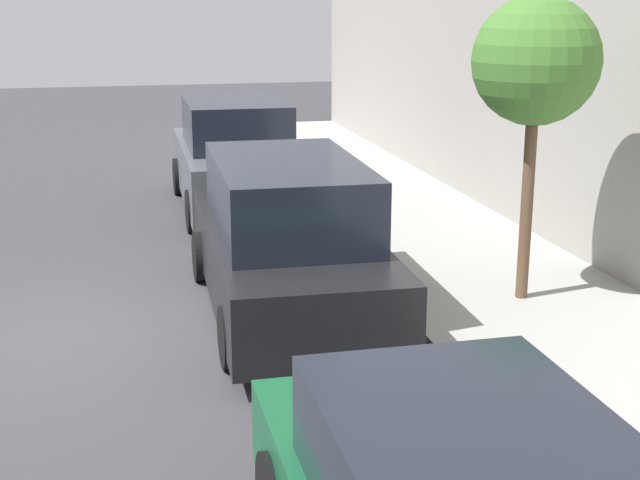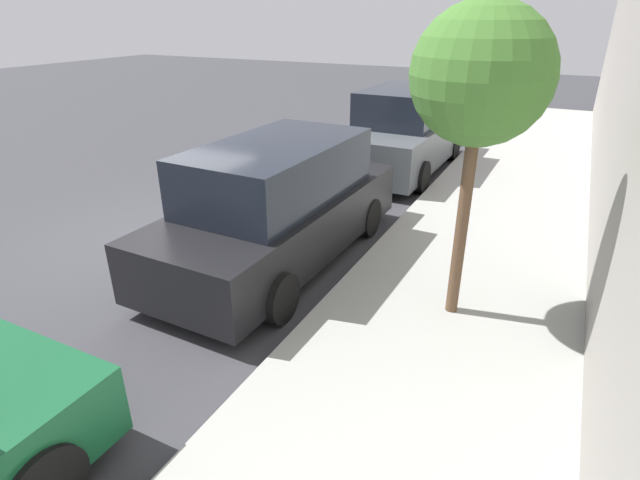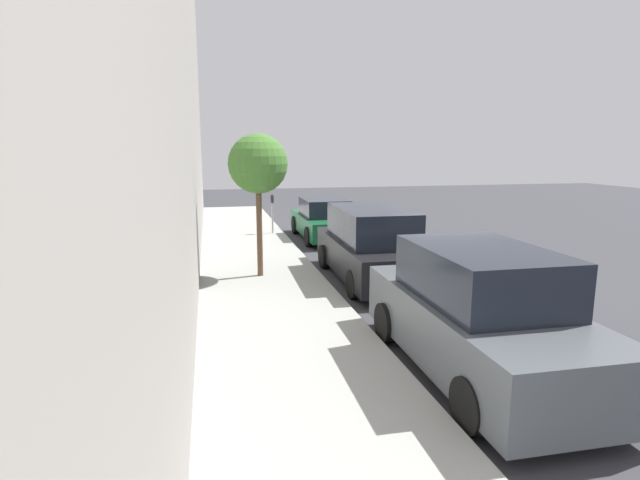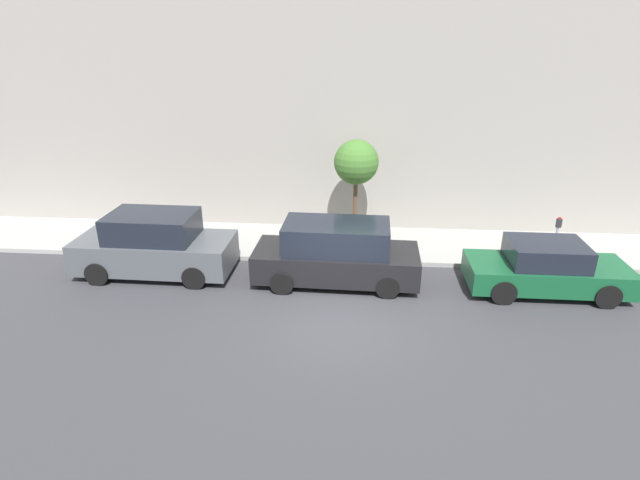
% 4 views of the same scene
% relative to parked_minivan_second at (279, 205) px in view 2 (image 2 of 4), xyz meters
% --- Properties ---
extents(ground_plane, '(60.00, 60.00, 0.00)m').
position_rel_parked_minivan_second_xyz_m(ground_plane, '(-2.24, -0.21, -0.92)').
color(ground_plane, '#38383D').
extents(sidewalk, '(3.14, 32.00, 0.15)m').
position_rel_parked_minivan_second_xyz_m(sidewalk, '(2.83, -0.21, -0.85)').
color(sidewalk, '#9E9E99').
rests_on(sidewalk, ground_plane).
extents(parked_minivan_second, '(2.02, 4.95, 1.90)m').
position_rel_parked_minivan_second_xyz_m(parked_minivan_second, '(0.00, 0.00, 0.00)').
color(parked_minivan_second, black).
rests_on(parked_minivan_second, ground_plane).
extents(parked_suv_third, '(2.08, 4.83, 1.98)m').
position_rel_parked_minivan_second_xyz_m(parked_suv_third, '(0.15, 5.64, 0.01)').
color(parked_suv_third, '#4C5156').
rests_on(parked_suv_third, ground_plane).
extents(street_tree, '(1.50, 1.50, 3.64)m').
position_rel_parked_minivan_second_xyz_m(street_tree, '(2.85, -0.50, 2.09)').
color(street_tree, brown).
rests_on(street_tree, sidewalk).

